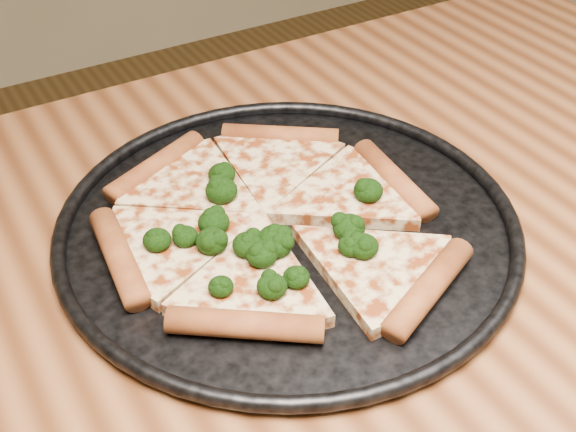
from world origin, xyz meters
TOP-DOWN VIEW (x-y plane):
  - dining_table at (0.00, 0.00)m, footprint 1.20×0.90m
  - pizza_pan at (-0.02, 0.12)m, footprint 0.41×0.41m
  - pizza at (-0.03, 0.12)m, footprint 0.30×0.34m
  - broccoli_florets at (-0.05, 0.10)m, footprint 0.22×0.18m

SIDE VIEW (x-z plane):
  - dining_table at x=0.00m, z-range 0.28..1.03m
  - pizza_pan at x=-0.02m, z-range 0.75..0.77m
  - pizza at x=-0.03m, z-range 0.75..0.78m
  - broccoli_florets at x=-0.05m, z-range 0.76..0.79m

